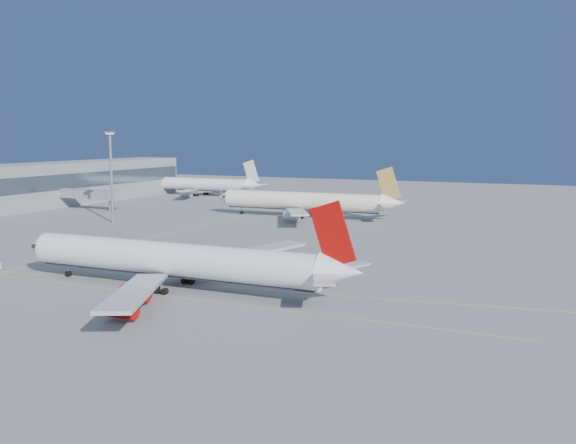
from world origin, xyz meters
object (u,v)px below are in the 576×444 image
Objects in this scene: airliner_virgin at (177,261)px; light_mast at (111,169)px; airliner_etihad at (306,202)px; airliner_third at (202,185)px.

airliner_virgin is 2.43× the size of light_mast.
airliner_virgin is 86.35m from light_mast.
airliner_etihad reaches higher than airliner_third.
airliner_virgin is 163.52m from airliner_third.
light_mast reaches higher than airliner_third.
airliner_third is (-83.22, 140.76, -0.09)m from airliner_virgin.
airliner_third is at bearing 142.79° from airliner_etihad.
airliner_third is at bearing 120.47° from airliner_virgin.
airliner_virgin is 94.12m from airliner_etihad.
airliner_third is (-66.54, 48.13, -0.24)m from airliner_etihad.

